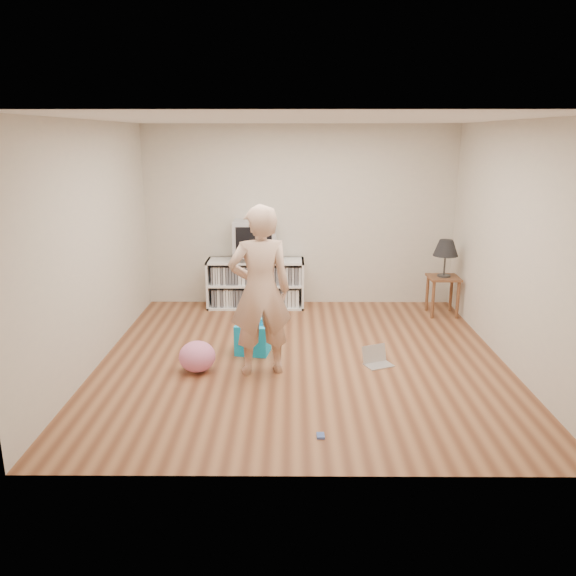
{
  "coord_description": "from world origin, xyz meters",
  "views": [
    {
      "loc": [
        -0.12,
        -5.89,
        2.45
      ],
      "look_at": [
        -0.16,
        0.4,
        0.72
      ],
      "focal_mm": 35.0,
      "sensor_mm": 36.0,
      "label": 1
    }
  ],
  "objects_px": {
    "media_unit": "(256,283)",
    "laptop": "(376,359)",
    "plush_blue": "(253,338)",
    "dvd_deck": "(255,258)",
    "table_lamp": "(446,249)",
    "person": "(260,291)",
    "plush_pink": "(197,357)",
    "crt_tv": "(255,238)",
    "side_table": "(443,286)"
  },
  "relations": [
    {
      "from": "media_unit",
      "to": "table_lamp",
      "type": "bearing_deg",
      "value": -8.33
    },
    {
      "from": "table_lamp",
      "to": "crt_tv",
      "type": "bearing_deg",
      "value": 172.07
    },
    {
      "from": "table_lamp",
      "to": "laptop",
      "type": "distance_m",
      "value": 2.31
    },
    {
      "from": "dvd_deck",
      "to": "table_lamp",
      "type": "relative_size",
      "value": 0.87
    },
    {
      "from": "media_unit",
      "to": "plush_blue",
      "type": "bearing_deg",
      "value": -87.66
    },
    {
      "from": "media_unit",
      "to": "dvd_deck",
      "type": "bearing_deg",
      "value": -90.0
    },
    {
      "from": "dvd_deck",
      "to": "side_table",
      "type": "height_order",
      "value": "dvd_deck"
    },
    {
      "from": "plush_blue",
      "to": "plush_pink",
      "type": "relative_size",
      "value": 1.1
    },
    {
      "from": "crt_tv",
      "to": "plush_pink",
      "type": "relative_size",
      "value": 1.54
    },
    {
      "from": "crt_tv",
      "to": "table_lamp",
      "type": "bearing_deg",
      "value": -7.93
    },
    {
      "from": "media_unit",
      "to": "crt_tv",
      "type": "distance_m",
      "value": 0.67
    },
    {
      "from": "person",
      "to": "laptop",
      "type": "xyz_separation_m",
      "value": [
        1.26,
        0.21,
        -0.84
      ]
    },
    {
      "from": "media_unit",
      "to": "laptop",
      "type": "bearing_deg",
      "value": -56.07
    },
    {
      "from": "media_unit",
      "to": "table_lamp",
      "type": "height_order",
      "value": "table_lamp"
    },
    {
      "from": "laptop",
      "to": "plush_blue",
      "type": "xyz_separation_m",
      "value": [
        -1.38,
        0.32,
        0.13
      ]
    },
    {
      "from": "media_unit",
      "to": "plush_blue",
      "type": "distance_m",
      "value": 1.85
    },
    {
      "from": "dvd_deck",
      "to": "side_table",
      "type": "bearing_deg",
      "value": -8.0
    },
    {
      "from": "laptop",
      "to": "crt_tv",
      "type": "bearing_deg",
      "value": 100.67
    },
    {
      "from": "side_table",
      "to": "media_unit",
      "type": "bearing_deg",
      "value": 171.67
    },
    {
      "from": "table_lamp",
      "to": "person",
      "type": "relative_size",
      "value": 0.29
    },
    {
      "from": "laptop",
      "to": "side_table",
      "type": "bearing_deg",
      "value": 33.18
    },
    {
      "from": "laptop",
      "to": "plush_blue",
      "type": "height_order",
      "value": "plush_blue"
    },
    {
      "from": "plush_blue",
      "to": "dvd_deck",
      "type": "bearing_deg",
      "value": 102.32
    },
    {
      "from": "media_unit",
      "to": "person",
      "type": "height_order",
      "value": "person"
    },
    {
      "from": "dvd_deck",
      "to": "plush_blue",
      "type": "height_order",
      "value": "dvd_deck"
    },
    {
      "from": "person",
      "to": "plush_pink",
      "type": "height_order",
      "value": "person"
    },
    {
      "from": "table_lamp",
      "to": "person",
      "type": "height_order",
      "value": "person"
    },
    {
      "from": "crt_tv",
      "to": "plush_blue",
      "type": "relative_size",
      "value": 1.39
    },
    {
      "from": "dvd_deck",
      "to": "side_table",
      "type": "relative_size",
      "value": 0.82
    },
    {
      "from": "laptop",
      "to": "plush_blue",
      "type": "bearing_deg",
      "value": 143.34
    },
    {
      "from": "dvd_deck",
      "to": "plush_blue",
      "type": "relative_size",
      "value": 1.05
    },
    {
      "from": "plush_pink",
      "to": "laptop",
      "type": "bearing_deg",
      "value": 5.81
    },
    {
      "from": "side_table",
      "to": "laptop",
      "type": "relative_size",
      "value": 1.53
    },
    {
      "from": "plush_pink",
      "to": "dvd_deck",
      "type": "bearing_deg",
      "value": 78.39
    },
    {
      "from": "media_unit",
      "to": "plush_blue",
      "type": "height_order",
      "value": "media_unit"
    },
    {
      "from": "crt_tv",
      "to": "table_lamp",
      "type": "relative_size",
      "value": 1.17
    },
    {
      "from": "dvd_deck",
      "to": "laptop",
      "type": "height_order",
      "value": "dvd_deck"
    },
    {
      "from": "media_unit",
      "to": "plush_blue",
      "type": "relative_size",
      "value": 3.25
    },
    {
      "from": "person",
      "to": "plush_pink",
      "type": "relative_size",
      "value": 4.59
    },
    {
      "from": "table_lamp",
      "to": "plush_pink",
      "type": "distance_m",
      "value": 3.77
    },
    {
      "from": "person",
      "to": "laptop",
      "type": "distance_m",
      "value": 1.53
    },
    {
      "from": "dvd_deck",
      "to": "side_table",
      "type": "distance_m",
      "value": 2.68
    },
    {
      "from": "side_table",
      "to": "plush_pink",
      "type": "bearing_deg",
      "value": -147.54
    },
    {
      "from": "laptop",
      "to": "media_unit",
      "type": "bearing_deg",
      "value": 100.43
    },
    {
      "from": "crt_tv",
      "to": "table_lamp",
      "type": "distance_m",
      "value": 2.66
    },
    {
      "from": "person",
      "to": "laptop",
      "type": "relative_size",
      "value": 4.97
    },
    {
      "from": "crt_tv",
      "to": "dvd_deck",
      "type": "bearing_deg",
      "value": 90.0
    },
    {
      "from": "media_unit",
      "to": "laptop",
      "type": "relative_size",
      "value": 3.88
    },
    {
      "from": "plush_blue",
      "to": "plush_pink",
      "type": "xyz_separation_m",
      "value": [
        -0.56,
        -0.52,
        -0.02
      ]
    },
    {
      "from": "media_unit",
      "to": "person",
      "type": "bearing_deg",
      "value": -85.21
    }
  ]
}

